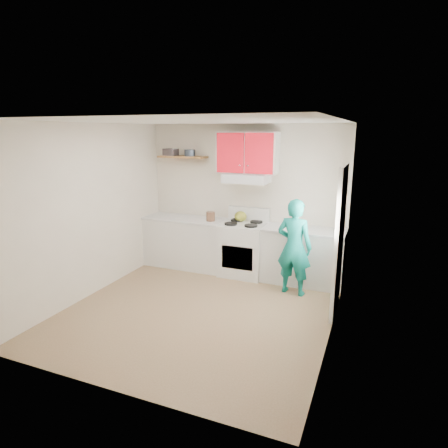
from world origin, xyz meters
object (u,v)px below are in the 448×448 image
at_px(kettle, 241,216).
at_px(crock, 211,217).
at_px(tin, 190,153).
at_px(person, 294,247).
at_px(stove, 243,249).

height_order(kettle, crock, kettle).
relative_size(tin, kettle, 0.89).
distance_m(kettle, person, 1.29).
bearing_deg(tin, person, -16.78).
bearing_deg(stove, tin, 172.44).
relative_size(stove, kettle, 4.26).
relative_size(tin, crock, 1.03).
relative_size(tin, person, 0.13).
relative_size(stove, crock, 4.94).
distance_m(stove, kettle, 0.58).
relative_size(stove, person, 0.61).
relative_size(kettle, person, 0.14).
bearing_deg(person, crock, -7.95).
bearing_deg(tin, stove, -7.56).
bearing_deg(crock, tin, 160.03).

